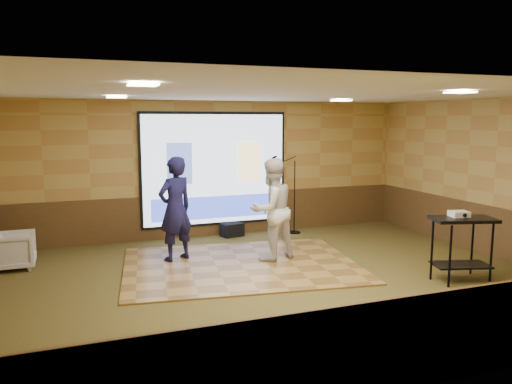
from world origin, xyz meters
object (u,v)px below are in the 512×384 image
object	(u,v)px
banquet_chair	(14,251)
dance_floor	(241,265)
player_left	(175,209)
projector	(459,214)
projector_screen	(215,170)
duffel_bag	(232,230)
mic_stand	(292,212)
player_right	(271,209)
av_table	(462,236)

from	to	relation	value
banquet_chair	dance_floor	bearing A→B (deg)	-108.45
player_left	projector	size ratio (longest dim) A/B	6.85
dance_floor	projector_screen	bearing A→B (deg)	84.71
dance_floor	player_left	world-z (taller)	player_left
projector	duffel_bag	distance (m)	4.96
mic_stand	projector_screen	bearing A→B (deg)	168.16
player_right	duffel_bag	bearing A→B (deg)	-104.44
mic_stand	dance_floor	bearing A→B (deg)	-132.25
mic_stand	player_right	bearing A→B (deg)	-122.95
projector_screen	dance_floor	xyz separation A→B (m)	(-0.23, -2.44, -1.46)
av_table	projector	distance (m)	0.36
mic_stand	banquet_chair	distance (m)	5.77
av_table	projector	world-z (taller)	projector
dance_floor	mic_stand	xyz separation A→B (m)	(1.93, 2.06, 0.48)
player_left	mic_stand	distance (m)	3.29
player_right	duffel_bag	world-z (taller)	player_right
mic_stand	banquet_chair	bearing A→B (deg)	-170.78
av_table	banquet_chair	bearing A→B (deg)	154.66
player_left	player_right	world-z (taller)	player_left
dance_floor	mic_stand	world-z (taller)	mic_stand
dance_floor	banquet_chair	size ratio (longest dim) A/B	5.78
mic_stand	duffel_bag	distance (m)	1.44
projector_screen	player_left	size ratio (longest dim) A/B	1.74
player_left	av_table	distance (m)	4.92
banquet_chair	projector	bearing A→B (deg)	-115.20
player_left	mic_stand	bearing A→B (deg)	-179.18
av_table	duffel_bag	world-z (taller)	av_table
duffel_bag	av_table	bearing A→B (deg)	-59.23
projector	mic_stand	size ratio (longest dim) A/B	0.15
av_table	banquet_chair	xyz separation A→B (m)	(-6.85, 3.24, -0.42)
player_right	banquet_chair	xyz separation A→B (m)	(-4.41, 1.10, -0.64)
duffel_bag	dance_floor	bearing A→B (deg)	-103.65
banquet_chair	av_table	bearing A→B (deg)	-115.76
av_table	player_left	bearing A→B (deg)	146.51
mic_stand	player_left	bearing A→B (deg)	-154.34
duffel_bag	projector	bearing A→B (deg)	-58.84
projector_screen	player_left	xyz separation A→B (m)	(-1.25, -1.75, -0.49)
player_left	mic_stand	xyz separation A→B (m)	(2.96, 1.36, -0.49)
banquet_chair	duffel_bag	size ratio (longest dim) A/B	1.49
projector_screen	duffel_bag	xyz separation A→B (m)	(0.32, -0.21, -1.33)
av_table	banquet_chair	distance (m)	7.59
projector_screen	player_left	bearing A→B (deg)	-125.59
dance_floor	mic_stand	size ratio (longest dim) A/B	2.27
projector	banquet_chair	xyz separation A→B (m)	(-6.83, 3.16, -0.76)
av_table	projector_screen	bearing A→B (deg)	122.58
projector_screen	dance_floor	size ratio (longest dim) A/B	0.81
dance_floor	player_left	bearing A→B (deg)	145.75
projector_screen	player_right	distance (m)	2.41
av_table	duffel_bag	bearing A→B (deg)	120.77
duffel_bag	projector_screen	bearing A→B (deg)	146.84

